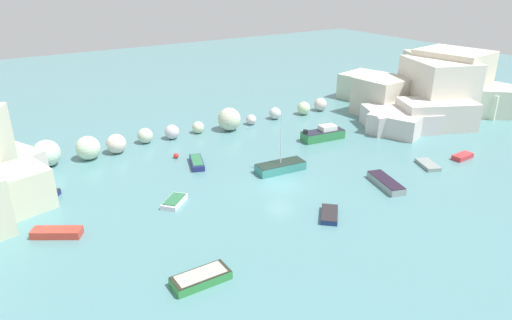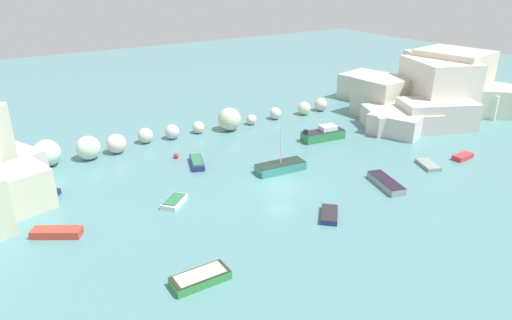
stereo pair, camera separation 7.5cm
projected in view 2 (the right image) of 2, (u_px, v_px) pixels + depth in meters
The scene contains 15 objects.
cove_water at pixel (280, 185), 42.06m from camera, with size 160.00×160.00×0.00m, color slate.
cliff_headland_right at pixel (437, 91), 61.49m from camera, with size 25.44×22.23×8.14m.
rock_breakwater at pixel (168, 132), 51.79m from camera, with size 39.69×3.51×2.74m.
channel_buoy at pixel (176, 156), 47.71m from camera, with size 0.53×0.53×0.53m, color red.
moored_boat_0 at pixel (174, 201), 38.60m from camera, with size 2.82×2.73×0.49m.
moored_boat_1 at pixel (428, 165), 45.75m from camera, with size 2.35×3.09×0.36m.
moored_boat_2 at pixel (386, 183), 41.66m from camera, with size 2.58×4.61×0.65m.
moored_boat_3 at pixel (324, 134), 52.63m from camera, with size 5.12×2.31×1.61m.
moored_boat_4 at pixel (280, 167), 44.62m from camera, with size 4.96×2.18×5.72m.
moored_boat_5 at pixel (57, 232), 34.00m from camera, with size 3.60×2.84×0.59m.
moored_boat_6 at pixel (200, 278), 29.02m from camera, with size 3.70×1.56×0.64m.
moored_boat_7 at pixel (463, 157), 47.55m from camera, with size 2.43×1.17×0.48m.
moored_boat_8 at pixel (41, 192), 40.10m from camera, with size 3.00×2.89×0.55m.
moored_boat_9 at pixel (197, 162), 46.02m from camera, with size 2.22×3.66×0.61m.
moored_boat_10 at pixel (329, 215), 36.61m from camera, with size 2.86×2.95×0.41m.
Camera 2 is at (-22.15, -30.81, 18.41)m, focal length 32.65 mm.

